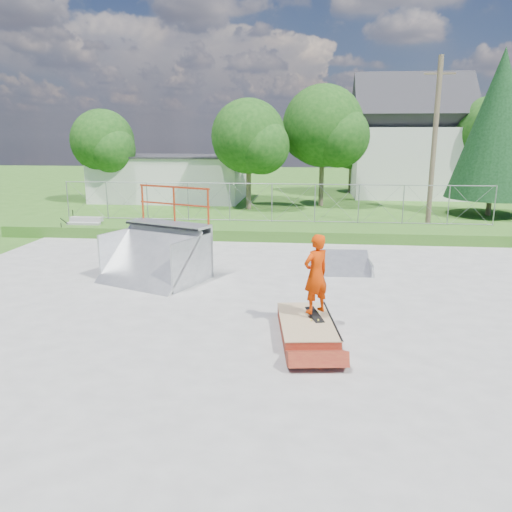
{
  "coord_description": "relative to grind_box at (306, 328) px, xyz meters",
  "views": [
    {
      "loc": [
        1.7,
        -12.68,
        4.47
      ],
      "look_at": [
        0.24,
        1.14,
        1.1
      ],
      "focal_mm": 35.0,
      "sensor_mm": 36.0,
      "label": 1
    }
  ],
  "objects": [
    {
      "name": "grind_box",
      "position": [
        0.0,
        0.0,
        0.0
      ],
      "size": [
        1.49,
        2.6,
        0.37
      ],
      "rotation": [
        0.0,
        0.0,
        0.13
      ],
      "color": "maroon",
      "rests_on": "concrete_pad"
    },
    {
      "name": "chain_link_fence",
      "position": [
        -1.73,
        12.41,
        1.22
      ],
      "size": [
        20.0,
        0.06,
        1.8
      ],
      "primitive_type": null,
      "color": "gray",
      "rests_on": "grass_berm"
    },
    {
      "name": "tree_back_mid",
      "position": [
        3.49,
        29.77,
        3.45
      ],
      "size": [
        4.08,
        3.84,
        5.7
      ],
      "color": "brown",
      "rests_on": "ground"
    },
    {
      "name": "utility_building_flat",
      "position": [
        -9.73,
        23.91,
        1.32
      ],
      "size": [
        10.0,
        6.0,
        3.0
      ],
      "primitive_type": "cube",
      "color": "silver",
      "rests_on": "ground"
    },
    {
      "name": "utility_pole",
      "position": [
        5.77,
        13.91,
        3.82
      ],
      "size": [
        0.24,
        0.24,
        8.0
      ],
      "primitive_type": "cylinder",
      "color": "brown",
      "rests_on": "ground"
    },
    {
      "name": "ground",
      "position": [
        -1.73,
        1.91,
        -0.18
      ],
      "size": [
        120.0,
        120.0,
        0.0
      ],
      "primitive_type": "plane",
      "color": "#2E5D1A",
      "rests_on": "ground"
    },
    {
      "name": "tree_left_far",
      "position": [
        -13.5,
        21.75,
        3.75
      ],
      "size": [
        4.42,
        4.16,
        6.18
      ],
      "color": "brown",
      "rests_on": "ground"
    },
    {
      "name": "tree_right_far",
      "position": [
        12.54,
        25.73,
        4.36
      ],
      "size": [
        5.1,
        4.8,
        7.12
      ],
      "color": "brown",
      "rests_on": "ground"
    },
    {
      "name": "concrete_stairs",
      "position": [
        -10.23,
        10.61,
        0.22
      ],
      "size": [
        1.5,
        1.6,
        0.8
      ],
      "primitive_type": null,
      "color": "gray",
      "rests_on": "ground"
    },
    {
      "name": "flat_bank_ramp",
      "position": [
        1.24,
        5.67,
        0.08
      ],
      "size": [
        1.74,
        1.85,
        0.52
      ],
      "primitive_type": null,
      "rotation": [
        0.0,
        0.0,
        0.02
      ],
      "color": "#9B9DA2",
      "rests_on": "concrete_pad"
    },
    {
      "name": "conifer_tree",
      "position": [
        10.27,
        18.91,
        4.86
      ],
      "size": [
        5.04,
        5.04,
        9.1
      ],
      "color": "brown",
      "rests_on": "ground"
    },
    {
      "name": "tree_center",
      "position": [
        1.06,
        21.72,
        4.66
      ],
      "size": [
        5.44,
        5.12,
        7.6
      ],
      "color": "brown",
      "rests_on": "ground"
    },
    {
      "name": "skateboard",
      "position": [
        0.18,
        0.23,
        0.23
      ],
      "size": [
        0.47,
        0.82,
        0.13
      ],
      "primitive_type": "cube",
      "rotation": [
        0.14,
        0.0,
        0.34
      ],
      "color": "black",
      "rests_on": "grind_box"
    },
    {
      "name": "skater",
      "position": [
        0.18,
        0.23,
        1.15
      ],
      "size": [
        0.8,
        0.77,
        1.84
      ],
      "primitive_type": "imported",
      "rotation": [
        0.0,
        0.0,
        3.83
      ],
      "color": "#C52E01",
      "rests_on": "grind_box"
    },
    {
      "name": "concrete_pad",
      "position": [
        -1.73,
        1.91,
        -0.16
      ],
      "size": [
        20.0,
        16.0,
        0.04
      ],
      "primitive_type": "cube",
      "color": "gray",
      "rests_on": "ground"
    },
    {
      "name": "grass_berm",
      "position": [
        -1.73,
        11.41,
        0.07
      ],
      "size": [
        24.0,
        3.0,
        0.5
      ],
      "primitive_type": "cube",
      "color": "#2E5D1A",
      "rests_on": "ground"
    },
    {
      "name": "gable_house",
      "position": [
        7.27,
        27.91,
        3.65
      ],
      "size": [
        8.4,
        6.08,
        8.94
      ],
      "color": "silver",
      "rests_on": "ground"
    },
    {
      "name": "tree_left_near",
      "position": [
        -3.48,
        19.74,
        4.06
      ],
      "size": [
        4.76,
        4.48,
        6.65
      ],
      "color": "brown",
      "rests_on": "ground"
    },
    {
      "name": "quarter_pipe",
      "position": [
        -4.8,
        3.88,
        1.25
      ],
      "size": [
        3.59,
        3.35,
        2.87
      ],
      "primitive_type": null,
      "rotation": [
        0.0,
        0.0,
        -0.4
      ],
      "color": "#9B9DA2",
      "rests_on": "concrete_pad"
    }
  ]
}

